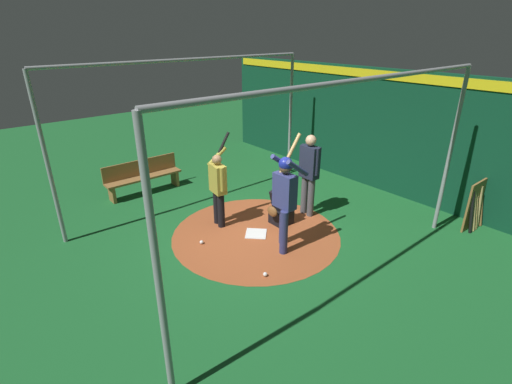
{
  "coord_description": "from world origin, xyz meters",
  "views": [
    {
      "loc": [
        4.28,
        5.14,
        3.89
      ],
      "look_at": [
        0.0,
        0.0,
        0.95
      ],
      "focal_mm": 26.18,
      "sensor_mm": 36.0,
      "label": 1
    }
  ],
  "objects_px": {
    "umpire": "(309,171)",
    "visitor": "(218,185)",
    "catcher": "(280,207)",
    "baseball_0": "(265,274)",
    "bench": "(143,176)",
    "batter": "(285,194)",
    "baseball_1": "(202,242)",
    "bat_rack": "(479,204)",
    "home_plate": "(256,234)"
  },
  "relations": [
    {
      "from": "umpire",
      "to": "baseball_0",
      "type": "height_order",
      "value": "umpire"
    },
    {
      "from": "bat_rack",
      "to": "catcher",
      "type": "bearing_deg",
      "value": -40.62
    },
    {
      "from": "bat_rack",
      "to": "bench",
      "type": "height_order",
      "value": "bat_rack"
    },
    {
      "from": "bat_rack",
      "to": "baseball_1",
      "type": "relative_size",
      "value": 14.32
    },
    {
      "from": "baseball_0",
      "to": "baseball_1",
      "type": "bearing_deg",
      "value": -80.2
    },
    {
      "from": "bat_rack",
      "to": "baseball_0",
      "type": "distance_m",
      "value": 4.91
    },
    {
      "from": "visitor",
      "to": "baseball_1",
      "type": "xyz_separation_m",
      "value": [
        0.74,
        0.44,
        -0.87
      ]
    },
    {
      "from": "home_plate",
      "to": "batter",
      "type": "height_order",
      "value": "batter"
    },
    {
      "from": "catcher",
      "to": "baseball_0",
      "type": "bearing_deg",
      "value": 39.46
    },
    {
      "from": "bench",
      "to": "baseball_0",
      "type": "bearing_deg",
      "value": 90.4
    },
    {
      "from": "baseball_0",
      "to": "bench",
      "type": "bearing_deg",
      "value": -89.6
    },
    {
      "from": "home_plate",
      "to": "bench",
      "type": "distance_m",
      "value": 3.63
    },
    {
      "from": "home_plate",
      "to": "bat_rack",
      "type": "bearing_deg",
      "value": 145.01
    },
    {
      "from": "catcher",
      "to": "bench",
      "type": "distance_m",
      "value": 3.8
    },
    {
      "from": "umpire",
      "to": "visitor",
      "type": "bearing_deg",
      "value": -25.6
    },
    {
      "from": "home_plate",
      "to": "bat_rack",
      "type": "relative_size",
      "value": 0.4
    },
    {
      "from": "catcher",
      "to": "visitor",
      "type": "bearing_deg",
      "value": -38.74
    },
    {
      "from": "bench",
      "to": "baseball_0",
      "type": "distance_m",
      "value": 4.73
    },
    {
      "from": "umpire",
      "to": "visitor",
      "type": "xyz_separation_m",
      "value": [
        1.81,
        -0.87,
        -0.14
      ]
    },
    {
      "from": "catcher",
      "to": "batter",
      "type": "bearing_deg",
      "value": 50.91
    },
    {
      "from": "catcher",
      "to": "bench",
      "type": "bearing_deg",
      "value": -66.51
    },
    {
      "from": "bench",
      "to": "catcher",
      "type": "bearing_deg",
      "value": 113.49
    },
    {
      "from": "bench",
      "to": "baseball_1",
      "type": "distance_m",
      "value": 3.15
    },
    {
      "from": "batter",
      "to": "bench",
      "type": "xyz_separation_m",
      "value": [
        0.91,
        -4.23,
        -0.67
      ]
    },
    {
      "from": "home_plate",
      "to": "baseball_1",
      "type": "xyz_separation_m",
      "value": [
        1.07,
        -0.39,
        0.03
      ]
    },
    {
      "from": "umpire",
      "to": "bench",
      "type": "distance_m",
      "value": 4.27
    },
    {
      "from": "catcher",
      "to": "bench",
      "type": "relative_size",
      "value": 0.51
    },
    {
      "from": "visitor",
      "to": "baseball_0",
      "type": "relative_size",
      "value": 26.46
    },
    {
      "from": "batter",
      "to": "catcher",
      "type": "height_order",
      "value": "batter"
    },
    {
      "from": "batter",
      "to": "bat_rack",
      "type": "height_order",
      "value": "batter"
    },
    {
      "from": "catcher",
      "to": "baseball_1",
      "type": "xyz_separation_m",
      "value": [
        1.76,
        -0.37,
        -0.35
      ]
    },
    {
      "from": "umpire",
      "to": "bat_rack",
      "type": "relative_size",
      "value": 1.74
    },
    {
      "from": "visitor",
      "to": "baseball_0",
      "type": "bearing_deg",
      "value": 85.47
    },
    {
      "from": "home_plate",
      "to": "catcher",
      "type": "distance_m",
      "value": 0.79
    },
    {
      "from": "bat_rack",
      "to": "bench",
      "type": "relative_size",
      "value": 0.55
    },
    {
      "from": "bench",
      "to": "batter",
      "type": "bearing_deg",
      "value": 102.19
    },
    {
      "from": "home_plate",
      "to": "catcher",
      "type": "height_order",
      "value": "catcher"
    },
    {
      "from": "home_plate",
      "to": "baseball_0",
      "type": "relative_size",
      "value": 5.68
    },
    {
      "from": "home_plate",
      "to": "baseball_0",
      "type": "bearing_deg",
      "value": 56.47
    },
    {
      "from": "batter",
      "to": "baseball_1",
      "type": "bearing_deg",
      "value": -43.88
    },
    {
      "from": "visitor",
      "to": "catcher",
      "type": "bearing_deg",
      "value": 149.74
    },
    {
      "from": "catcher",
      "to": "baseball_0",
      "type": "relative_size",
      "value": 13.4
    },
    {
      "from": "batter",
      "to": "umpire",
      "type": "bearing_deg",
      "value": -153.71
    },
    {
      "from": "bat_rack",
      "to": "visitor",
      "type": "bearing_deg",
      "value": -40.17
    },
    {
      "from": "batter",
      "to": "visitor",
      "type": "bearing_deg",
      "value": -75.2
    },
    {
      "from": "batter",
      "to": "umpire",
      "type": "relative_size",
      "value": 1.17
    },
    {
      "from": "home_plate",
      "to": "bench",
      "type": "height_order",
      "value": "bench"
    },
    {
      "from": "umpire",
      "to": "batter",
      "type": "bearing_deg",
      "value": 26.29
    },
    {
      "from": "catcher",
      "to": "visitor",
      "type": "relative_size",
      "value": 0.51
    },
    {
      "from": "baseball_1",
      "to": "batter",
      "type": "bearing_deg",
      "value": 136.12
    }
  ]
}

